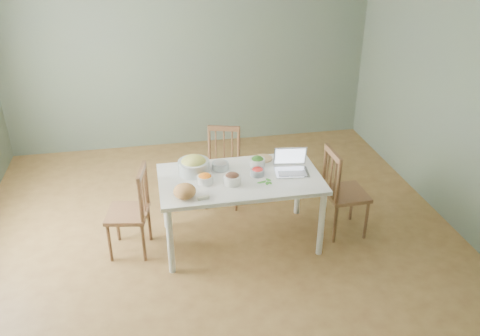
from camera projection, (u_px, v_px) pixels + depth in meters
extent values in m
cube|color=brown|center=(220.00, 240.00, 5.12)|extent=(5.00, 5.00, 0.00)
cube|color=#5B6B51|center=(189.00, 50.00, 6.68)|extent=(5.00, 0.00, 2.70)
cube|color=#5B6B51|center=(297.00, 314.00, 2.33)|extent=(5.00, 0.00, 2.70)
cube|color=#5B6B51|center=(466.00, 100.00, 4.93)|extent=(0.00, 5.00, 2.70)
ellipsoid|color=#B17C4A|center=(185.00, 191.00, 4.43)|extent=(0.24, 0.24, 0.13)
cube|color=beige|center=(203.00, 198.00, 4.43)|extent=(0.11, 0.05, 0.03)
cylinder|color=tan|center=(263.00, 158.00, 5.14)|extent=(0.19, 0.19, 0.02)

